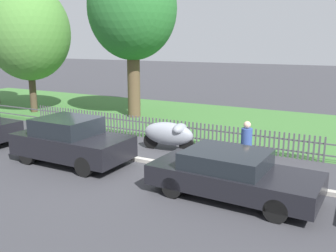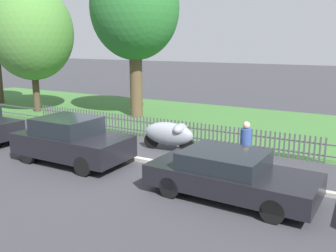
{
  "view_description": "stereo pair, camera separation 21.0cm",
  "coord_description": "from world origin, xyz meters",
  "views": [
    {
      "loc": [
        7.7,
        -10.0,
        3.92
      ],
      "look_at": [
        1.67,
        1.03,
        1.1
      ],
      "focal_mm": 40.0,
      "sensor_mm": 36.0,
      "label": 1
    },
    {
      "loc": [
        7.88,
        -9.89,
        3.92
      ],
      "look_at": [
        1.67,
        1.03,
        1.1
      ],
      "focal_mm": 40.0,
      "sensor_mm": 36.0,
      "label": 2
    }
  ],
  "objects": [
    {
      "name": "pedestrian_near_fence",
      "position": [
        4.58,
        0.59,
        0.93
      ],
      "size": [
        0.43,
        0.43,
        1.64
      ],
      "rotation": [
        0.0,
        0.0,
        1.94
      ],
      "color": "#7F6B51",
      "rests_on": "ground"
    },
    {
      "name": "ground_plane",
      "position": [
        0.0,
        0.0,
        0.0
      ],
      "size": [
        120.0,
        120.0,
        0.0
      ],
      "primitive_type": "plane",
      "color": "#38383D"
    },
    {
      "name": "parked_car_navy_estate",
      "position": [
        4.77,
        -1.24,
        0.62
      ],
      "size": [
        4.35,
        2.0,
        1.2
      ],
      "rotation": [
        0.0,
        0.0,
        -0.04
      ],
      "color": "black",
      "rests_on": "ground"
    },
    {
      "name": "tree_behind_motorcycle",
      "position": [
        -9.22,
        4.9,
        4.44
      ],
      "size": [
        4.58,
        4.58,
        7.08
      ],
      "color": "#473828",
      "rests_on": "ground"
    },
    {
      "name": "covered_motorcycle",
      "position": [
        1.39,
        1.68,
        0.65
      ],
      "size": [
        2.05,
        0.8,
        1.07
      ],
      "rotation": [
        0.0,
        0.0,
        0.05
      ],
      "color": "black",
      "rests_on": "ground"
    },
    {
      "name": "grass_strip",
      "position": [
        0.0,
        7.49,
        0.01
      ],
      "size": [
        40.7,
        9.11,
        0.01
      ],
      "primitive_type": "cube",
      "color": "#3D7033",
      "rests_on": "ground"
    },
    {
      "name": "kerb_stone",
      "position": [
        0.0,
        0.1,
        0.06
      ],
      "size": [
        40.7,
        0.2,
        0.12
      ],
      "primitive_type": "cube",
      "color": "#B2ADA3",
      "rests_on": "ground"
    },
    {
      "name": "parked_car_black_saloon",
      "position": [
        -0.82,
        -1.08,
        0.75
      ],
      "size": [
        3.91,
        1.86,
        1.5
      ],
      "rotation": [
        0.0,
        0.0,
        -0.0
      ],
      "color": "black",
      "rests_on": "ground"
    },
    {
      "name": "park_fence",
      "position": [
        -0.0,
        2.95,
        0.44
      ],
      "size": [
        40.7,
        0.05,
        0.88
      ],
      "color": "#4C4C51",
      "rests_on": "ground"
    },
    {
      "name": "tree_mid_park",
      "position": [
        -3.37,
        6.48,
        5.55
      ],
      "size": [
        4.55,
        4.55,
        8.23
      ],
      "color": "brown",
      "rests_on": "ground"
    }
  ]
}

